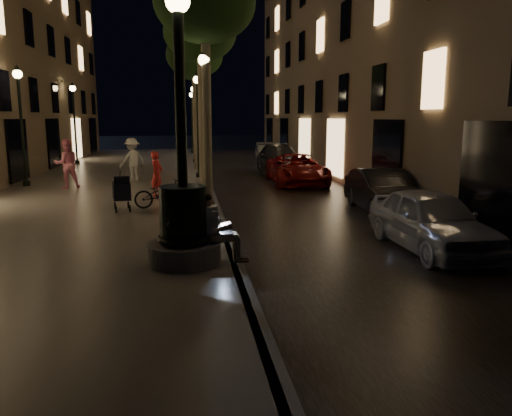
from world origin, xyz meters
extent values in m
plane|color=black|center=(0.00, 15.00, 0.00)|extent=(120.00, 120.00, 0.00)
cube|color=black|center=(3.00, 15.00, 0.01)|extent=(6.00, 45.00, 0.02)
cube|color=slate|center=(-4.00, 15.00, 0.10)|extent=(8.00, 45.00, 0.20)
cube|color=#59595B|center=(0.00, 15.00, 0.10)|extent=(0.25, 45.00, 0.20)
cube|color=brown|center=(10.00, 18.00, 7.50)|extent=(8.00, 36.00, 15.00)
cylinder|color=#59595B|center=(-1.00, 2.00, 0.40)|extent=(1.40, 1.40, 0.40)
cylinder|color=black|center=(-1.00, 2.00, 1.15)|extent=(0.90, 0.90, 1.10)
torus|color=black|center=(-1.00, 2.00, 0.70)|extent=(1.04, 1.04, 0.10)
torus|color=black|center=(-1.00, 2.00, 1.55)|extent=(0.89, 0.89, 0.09)
cylinder|color=black|center=(-1.00, 2.00, 3.30)|extent=(0.20, 0.20, 3.20)
sphere|color=#FFD88C|center=(-1.00, 2.00, 5.00)|extent=(0.44, 0.44, 0.44)
cube|color=gray|center=(-0.45, 2.00, 0.69)|extent=(0.36, 0.24, 0.18)
cube|color=white|center=(-0.51, 2.00, 1.03)|extent=(0.45, 0.26, 0.57)
sphere|color=tan|center=(-0.54, 2.00, 1.40)|extent=(0.21, 0.21, 0.21)
sphere|color=black|center=(-0.55, 2.00, 1.44)|extent=(0.21, 0.21, 0.21)
cube|color=gray|center=(-0.21, 1.91, 0.69)|extent=(0.46, 0.13, 0.14)
cube|color=gray|center=(-0.21, 2.09, 0.69)|extent=(0.46, 0.13, 0.14)
cube|color=gray|center=(0.01, 1.91, 0.45)|extent=(0.13, 0.12, 0.49)
cube|color=gray|center=(0.01, 2.09, 0.45)|extent=(0.13, 0.12, 0.49)
cube|color=black|center=(0.11, 1.91, 0.22)|extent=(0.26, 0.10, 0.03)
cube|color=black|center=(0.11, 2.09, 0.22)|extent=(0.26, 0.10, 0.03)
cube|color=black|center=(-0.19, 2.00, 0.77)|extent=(0.24, 0.33, 0.02)
cube|color=black|center=(-0.35, 2.00, 0.88)|extent=(0.09, 0.33, 0.22)
cube|color=#AFDAFB|center=(-0.33, 2.00, 0.88)|extent=(0.06, 0.30, 0.18)
cylinder|color=#6B604C|center=(-0.25, 8.00, 2.70)|extent=(0.28, 0.28, 5.00)
ellipsoid|color=black|center=(-0.25, 8.00, 6.30)|extent=(3.00, 3.00, 2.40)
cylinder|color=#6B604C|center=(-0.20, 14.00, 2.75)|extent=(0.28, 0.28, 5.10)
ellipsoid|color=black|center=(-0.20, 14.00, 6.40)|extent=(3.00, 3.00, 2.40)
cylinder|color=#6B604C|center=(-0.30, 20.00, 2.65)|extent=(0.28, 0.28, 4.90)
ellipsoid|color=black|center=(-0.30, 20.00, 6.20)|extent=(3.00, 3.00, 2.40)
cylinder|color=#6B604C|center=(-0.22, 26.00, 2.80)|extent=(0.28, 0.28, 5.20)
ellipsoid|color=black|center=(-0.22, 26.00, 6.50)|extent=(3.00, 3.00, 2.40)
cylinder|color=black|center=(-0.30, 8.00, 0.30)|extent=(0.28, 0.28, 0.20)
cylinder|color=black|center=(-0.30, 8.00, 2.40)|extent=(0.12, 0.12, 4.40)
sphere|color=#FFD88C|center=(-0.30, 8.00, 4.65)|extent=(0.36, 0.36, 0.36)
cone|color=black|center=(-0.30, 8.00, 4.90)|extent=(0.30, 0.30, 0.22)
cylinder|color=black|center=(-0.30, 16.00, 0.30)|extent=(0.28, 0.28, 0.20)
cylinder|color=black|center=(-0.30, 16.00, 2.40)|extent=(0.12, 0.12, 4.40)
sphere|color=#FFD88C|center=(-0.30, 16.00, 4.65)|extent=(0.36, 0.36, 0.36)
cone|color=black|center=(-0.30, 16.00, 4.90)|extent=(0.30, 0.30, 0.22)
cylinder|color=black|center=(-0.30, 24.00, 0.30)|extent=(0.28, 0.28, 0.20)
cylinder|color=black|center=(-0.30, 24.00, 2.40)|extent=(0.12, 0.12, 4.40)
sphere|color=#FFD88C|center=(-0.30, 24.00, 4.65)|extent=(0.36, 0.36, 0.36)
cone|color=black|center=(-0.30, 24.00, 4.90)|extent=(0.30, 0.30, 0.22)
cylinder|color=black|center=(-0.30, 32.00, 0.30)|extent=(0.28, 0.28, 0.20)
cylinder|color=black|center=(-0.30, 32.00, 2.40)|extent=(0.12, 0.12, 4.40)
sphere|color=#FFD88C|center=(-0.30, 32.00, 4.65)|extent=(0.36, 0.36, 0.36)
cone|color=black|center=(-0.30, 32.00, 4.90)|extent=(0.30, 0.30, 0.22)
cylinder|color=black|center=(-7.40, 14.00, 0.30)|extent=(0.28, 0.28, 0.20)
cylinder|color=black|center=(-7.40, 14.00, 2.40)|extent=(0.12, 0.12, 4.40)
sphere|color=#FFD88C|center=(-7.40, 14.00, 4.65)|extent=(0.36, 0.36, 0.36)
cone|color=black|center=(-7.40, 14.00, 4.90)|extent=(0.30, 0.30, 0.22)
cylinder|color=black|center=(-7.40, 24.00, 0.30)|extent=(0.28, 0.28, 0.20)
cylinder|color=black|center=(-7.40, 24.00, 2.40)|extent=(0.12, 0.12, 4.40)
sphere|color=#FFD88C|center=(-7.40, 24.00, 4.65)|extent=(0.36, 0.36, 0.36)
cone|color=black|center=(-7.40, 24.00, 4.90)|extent=(0.30, 0.30, 0.22)
cube|color=black|center=(-2.85, 7.79, 0.80)|extent=(0.63, 0.90, 0.49)
cube|color=black|center=(-2.78, 7.41, 1.13)|extent=(0.47, 0.26, 0.32)
cylinder|color=black|center=(-2.99, 7.43, 0.31)|extent=(0.08, 0.22, 0.22)
cylinder|color=black|center=(-2.60, 7.50, 0.31)|extent=(0.08, 0.22, 0.22)
cylinder|color=black|center=(-3.10, 8.08, 0.31)|extent=(0.08, 0.22, 0.22)
cylinder|color=black|center=(-2.71, 8.15, 0.31)|extent=(0.08, 0.22, 0.22)
cylinder|color=black|center=(-2.92, 8.22, 1.24)|extent=(0.12, 0.49, 0.30)
imported|color=#B4B6BC|center=(4.52, 2.90, 0.69)|extent=(1.70, 4.09, 1.38)
imported|color=black|center=(5.20, 7.39, 0.68)|extent=(1.71, 4.22, 1.36)
imported|color=maroon|center=(4.00, 14.26, 0.68)|extent=(2.40, 4.97, 1.37)
imported|color=#323337|center=(4.08, 19.09, 0.75)|extent=(2.40, 5.30, 1.51)
imported|color=gray|center=(4.49, 25.11, 0.66)|extent=(1.72, 4.12, 1.33)
imported|color=red|center=(-1.94, 10.58, 0.99)|extent=(0.59, 0.68, 1.58)
imported|color=pink|center=(-5.56, 13.05, 1.17)|extent=(1.15, 1.04, 1.94)
imported|color=silver|center=(-3.24, 15.18, 1.14)|extent=(1.39, 1.27, 1.87)
imported|color=black|center=(-1.69, 8.14, 0.64)|extent=(1.74, 0.85, 0.88)
camera|label=1|loc=(-0.95, -7.41, 2.98)|focal=35.00mm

